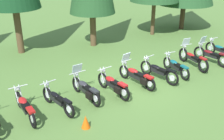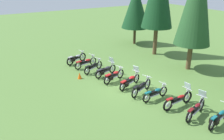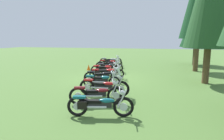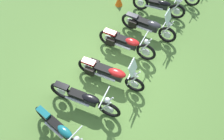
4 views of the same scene
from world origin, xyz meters
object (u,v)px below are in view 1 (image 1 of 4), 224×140
at_px(motorcycle_2, 57,100).
at_px(motorcycle_4, 114,84).
at_px(motorcycle_5, 137,75).
at_px(motorcycle_3, 86,89).
at_px(motorcycle_6, 158,71).
at_px(motorcycle_1, 25,106).
at_px(motorcycle_10, 223,51).
at_px(motorcycle_9, 211,55).
at_px(motorcycle_8, 193,58).
at_px(motorcycle_7, 176,66).
at_px(traffic_cone, 86,122).

xyz_separation_m(motorcycle_2, motorcycle_4, (2.48, 0.43, 0.04)).
relative_size(motorcycle_2, motorcycle_5, 0.91).
xyz_separation_m(motorcycle_3, motorcycle_6, (3.75, 0.64, -0.01)).
relative_size(motorcycle_1, motorcycle_4, 1.06).
relative_size(motorcycle_3, motorcycle_10, 0.94).
distance_m(motorcycle_2, motorcycle_9, 8.95).
bearing_deg(motorcycle_1, motorcycle_10, -90.63).
height_order(motorcycle_8, motorcycle_9, motorcycle_8).
bearing_deg(motorcycle_8, motorcycle_6, 105.46).
xyz_separation_m(motorcycle_1, motorcycle_4, (3.70, 0.53, 0.02)).
xyz_separation_m(motorcycle_6, motorcycle_9, (3.73, 0.89, 0.02)).
distance_m(motorcycle_5, motorcycle_7, 2.33).
bearing_deg(motorcycle_4, motorcycle_2, 82.35).
height_order(motorcycle_1, motorcycle_6, motorcycle_6).
distance_m(motorcycle_8, motorcycle_10, 2.43).
distance_m(motorcycle_6, motorcycle_9, 3.84).
height_order(motorcycle_4, motorcycle_10, same).
bearing_deg(motorcycle_9, motorcycle_10, -86.77).
bearing_deg(motorcycle_9, motorcycle_7, 86.64).
bearing_deg(motorcycle_6, motorcycle_8, -92.96).
xyz_separation_m(motorcycle_5, motorcycle_7, (2.30, 0.38, -0.03)).
height_order(motorcycle_6, motorcycle_7, motorcycle_6).
distance_m(motorcycle_9, motorcycle_10, 1.22).
bearing_deg(motorcycle_7, motorcycle_10, -78.57).
xyz_separation_m(motorcycle_7, traffic_cone, (-5.40, -2.86, -0.19)).
xyz_separation_m(motorcycle_3, motorcycle_10, (8.63, 1.95, -0.02)).
bearing_deg(motorcycle_5, motorcycle_3, 81.41).
relative_size(motorcycle_2, motorcycle_10, 0.89).
xyz_separation_m(motorcycle_4, motorcycle_6, (2.52, 0.64, -0.01)).
bearing_deg(motorcycle_4, motorcycle_9, -93.73).
xyz_separation_m(motorcycle_4, motorcycle_5, (1.33, 0.50, 0.00)).
relative_size(motorcycle_8, motorcycle_10, 1.06).
height_order(motorcycle_3, traffic_cone, motorcycle_3).
relative_size(motorcycle_1, traffic_cone, 4.71).
relative_size(motorcycle_1, motorcycle_10, 0.98).
distance_m(motorcycle_2, motorcycle_7, 6.25).
relative_size(motorcycle_2, traffic_cone, 4.29).
bearing_deg(motorcycle_2, motorcycle_3, -94.08).
height_order(motorcycle_2, motorcycle_5, motorcycle_5).
bearing_deg(motorcycle_5, motorcycle_1, 81.93).
bearing_deg(motorcycle_1, motorcycle_3, -91.04).
height_order(motorcycle_1, motorcycle_4, motorcycle_4).
bearing_deg(motorcycle_7, motorcycle_5, 95.20).
relative_size(motorcycle_5, motorcycle_7, 1.06).
distance_m(motorcycle_1, motorcycle_2, 1.22).
distance_m(motorcycle_7, motorcycle_8, 1.50).
bearing_deg(traffic_cone, motorcycle_5, 38.59).
xyz_separation_m(motorcycle_1, traffic_cone, (1.93, -1.44, -0.21)).
height_order(motorcycle_6, motorcycle_9, motorcycle_9).
height_order(motorcycle_1, motorcycle_9, motorcycle_9).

